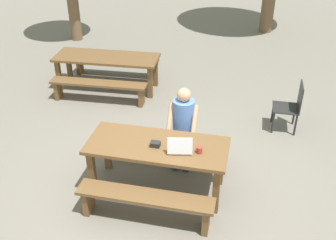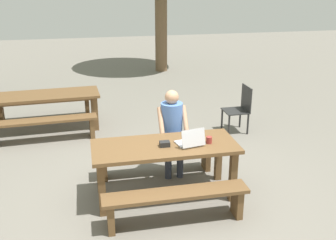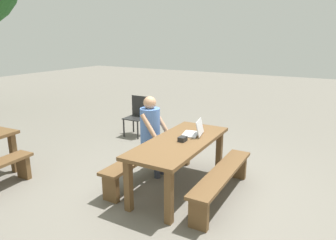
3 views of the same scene
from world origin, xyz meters
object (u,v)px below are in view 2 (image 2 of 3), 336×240
object	(u,v)px
coffee_mug	(209,140)
plastic_chair	(240,108)
small_pouch	(165,144)
person_seated	(172,127)
picnic_table_front	(165,152)
picnic_table_mid	(42,99)
laptop	(190,141)

from	to	relation	value
coffee_mug	plastic_chair	world-z (taller)	plastic_chair
small_pouch	person_seated	world-z (taller)	person_seated
person_seated	plastic_chair	world-z (taller)	person_seated
person_seated	plastic_chair	bearing A→B (deg)	41.13
picnic_table_front	plastic_chair	size ratio (longest dim) A/B	2.15
picnic_table_front	person_seated	world-z (taller)	person_seated
person_seated	picnic_table_mid	world-z (taller)	person_seated
person_seated	laptop	bearing A→B (deg)	-82.74
picnic_table_front	plastic_chair	bearing A→B (deg)	47.67
person_seated	plastic_chair	distance (m)	2.20
laptop	plastic_chair	world-z (taller)	laptop
laptop	picnic_table_mid	xyz separation A→B (m)	(-2.14, 3.01, -0.20)
picnic_table_front	laptop	world-z (taller)	laptop
small_pouch	plastic_chair	world-z (taller)	plastic_chair
laptop	small_pouch	bearing A→B (deg)	-15.92
laptop	person_seated	size ratio (longest dim) A/B	0.29
picnic_table_front	plastic_chair	distance (m)	2.80
coffee_mug	picnic_table_mid	size ratio (longest dim) A/B	0.04
picnic_table_front	small_pouch	xyz separation A→B (m)	(-0.01, -0.05, 0.15)
person_seated	plastic_chair	xyz separation A→B (m)	(1.64, 1.44, -0.29)
laptop	person_seated	distance (m)	0.72
coffee_mug	person_seated	size ratio (longest dim) A/B	0.07
person_seated	coffee_mug	bearing A→B (deg)	-63.49
plastic_chair	picnic_table_mid	world-z (taller)	plastic_chair
picnic_table_mid	laptop	bearing A→B (deg)	-57.62
coffee_mug	picnic_table_mid	distance (m)	3.84
picnic_table_mid	person_seated	bearing A→B (deg)	-51.35
person_seated	picnic_table_mid	bearing A→B (deg)	131.66
picnic_table_front	picnic_table_mid	xyz separation A→B (m)	(-1.81, 2.93, -0.03)
laptop	coffee_mug	distance (m)	0.26
person_seated	small_pouch	bearing A→B (deg)	-110.24
small_pouch	picnic_table_mid	bearing A→B (deg)	121.07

